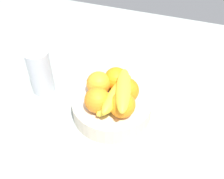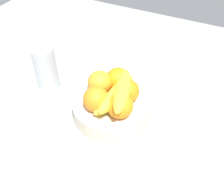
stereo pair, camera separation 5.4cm
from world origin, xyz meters
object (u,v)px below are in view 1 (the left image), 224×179
orange_back_left (126,90)px  banana_bunch (119,94)px  orange_back_right (116,79)px  thermos_tumbler (40,72)px  orange_front_left (99,84)px  orange_front_right (97,100)px  fruit_bowl (112,107)px  orange_center (122,105)px

orange_back_left → banana_bunch: (0.98, 2.73, 0.67)cm
orange_back_right → thermos_tumbler: thermos_tumbler is taller
orange_front_left → orange_back_left: bearing=-179.4°
orange_front_right → thermos_tumbler: (22.42, -6.91, -1.74)cm
fruit_bowl → orange_front_right: (2.35, 4.87, 6.28)cm
fruit_bowl → banana_bunch: (-2.46, 1.11, 6.95)cm
thermos_tumbler → orange_front_left: bearing=178.5°
orange_front_left → thermos_tumbler: (20.09, -0.51, -1.74)cm
orange_back_left → orange_back_right: 5.46cm
orange_back_left → banana_bunch: banana_bunch is taller
orange_back_right → orange_front_left: bearing=42.5°
thermos_tumbler → orange_front_right: bearing=162.9°
orange_front_right → orange_center: (-6.78, -0.68, 0.00)cm
fruit_bowl → banana_bunch: size_ratio=1.27×
fruit_bowl → orange_back_right: (0.70, -5.18, 6.28)cm
orange_back_right → orange_front_right: bearing=80.7°
banana_bunch → orange_back_right: bearing=-63.3°
banana_bunch → thermos_tumbler: thermos_tumbler is taller
thermos_tumbler → orange_back_right: bearing=-172.6°
fruit_bowl → orange_back_left: bearing=-154.7°
orange_front_left → orange_back_left: (-8.11, -0.09, 0.00)cm
orange_front_left → thermos_tumbler: size_ratio=0.48×
orange_center → orange_back_right: same height
orange_front_right → orange_back_left: same height
orange_front_right → orange_back_left: size_ratio=1.00×
orange_front_left → banana_bunch: (-7.14, 2.64, 0.67)cm
orange_front_left → orange_front_right: same height
orange_front_right → banana_bunch: size_ratio=0.39×
orange_front_right → orange_back_left: bearing=-131.7°
orange_front_right → thermos_tumbler: 23.52cm
orange_center → orange_back_right: (5.14, -9.37, 0.00)cm
banana_bunch → thermos_tumbler: 27.51cm
fruit_bowl → orange_back_left: 7.34cm
banana_bunch → fruit_bowl: bearing=-24.2°
orange_back_right → banana_bunch: size_ratio=0.39×
fruit_bowl → orange_center: size_ratio=3.25×
orange_center → banana_bunch: (1.98, -3.08, 0.67)cm
orange_front_right → orange_back_right: same height
orange_front_right → orange_back_left: 8.69cm
orange_center → fruit_bowl: bearing=-43.4°
fruit_bowl → orange_front_right: 8.29cm
orange_back_left → fruit_bowl: bearing=25.3°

